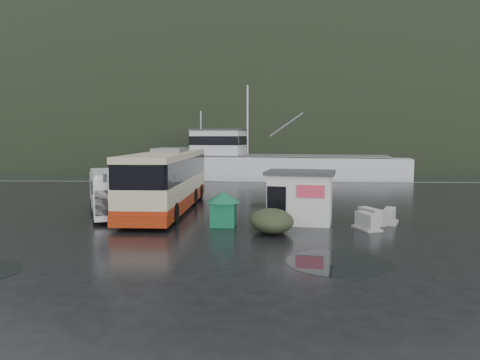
{
  "coord_description": "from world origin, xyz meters",
  "views": [
    {
      "loc": [
        3.18,
        -22.14,
        4.17
      ],
      "look_at": [
        2.18,
        3.98,
        1.7
      ],
      "focal_mm": 35.0,
      "sensor_mm": 36.0,
      "label": 1
    }
  ],
  "objects_px": {
    "dome_tent": "(272,233)",
    "coach_bus": "(168,210)",
    "white_van": "(111,216)",
    "jersey_barrier_c": "(389,223)",
    "waste_bin_left": "(302,221)",
    "jersey_barrier_b": "(370,224)",
    "ticket_kiosk": "(300,223)",
    "waste_bin_right": "(224,226)",
    "fishing_trawler": "(276,174)",
    "jersey_barrier_a": "(367,229)"
  },
  "relations": [
    {
      "from": "dome_tent",
      "to": "waste_bin_left",
      "type": "bearing_deg",
      "value": 60.22
    },
    {
      "from": "ticket_kiosk",
      "to": "waste_bin_right",
      "type": "bearing_deg",
      "value": -153.6
    },
    {
      "from": "jersey_barrier_c",
      "to": "fishing_trawler",
      "type": "bearing_deg",
      "value": 98.47
    },
    {
      "from": "waste_bin_right",
      "to": "jersey_barrier_c",
      "type": "xyz_separation_m",
      "value": [
        7.88,
        0.95,
        0.0
      ]
    },
    {
      "from": "fishing_trawler",
      "to": "dome_tent",
      "type": "bearing_deg",
      "value": -81.49
    },
    {
      "from": "coach_bus",
      "to": "waste_bin_right",
      "type": "distance_m",
      "value": 5.71
    },
    {
      "from": "coach_bus",
      "to": "jersey_barrier_c",
      "type": "bearing_deg",
      "value": -16.34
    },
    {
      "from": "jersey_barrier_b",
      "to": "jersey_barrier_c",
      "type": "bearing_deg",
      "value": 11.88
    },
    {
      "from": "jersey_barrier_b",
      "to": "ticket_kiosk",
      "type": "bearing_deg",
      "value": 176.07
    },
    {
      "from": "waste_bin_left",
      "to": "jersey_barrier_a",
      "type": "height_order",
      "value": "waste_bin_left"
    },
    {
      "from": "ticket_kiosk",
      "to": "fishing_trawler",
      "type": "relative_size",
      "value": 0.11
    },
    {
      "from": "jersey_barrier_a",
      "to": "jersey_barrier_c",
      "type": "xyz_separation_m",
      "value": [
        1.4,
        1.47,
        0.0
      ]
    },
    {
      "from": "ticket_kiosk",
      "to": "fishing_trawler",
      "type": "bearing_deg",
      "value": 101.36
    },
    {
      "from": "waste_bin_right",
      "to": "fishing_trawler",
      "type": "bearing_deg",
      "value": 83.09
    },
    {
      "from": "waste_bin_right",
      "to": "ticket_kiosk",
      "type": "distance_m",
      "value": 3.75
    },
    {
      "from": "white_van",
      "to": "dome_tent",
      "type": "bearing_deg",
      "value": -47.13
    },
    {
      "from": "coach_bus",
      "to": "dome_tent",
      "type": "bearing_deg",
      "value": -45.13
    },
    {
      "from": "jersey_barrier_b",
      "to": "fishing_trawler",
      "type": "distance_m",
      "value": 29.14
    },
    {
      "from": "jersey_barrier_b",
      "to": "fishing_trawler",
      "type": "bearing_deg",
      "value": 96.53
    },
    {
      "from": "coach_bus",
      "to": "waste_bin_right",
      "type": "xyz_separation_m",
      "value": [
        3.5,
        -4.52,
        0.0
      ]
    },
    {
      "from": "dome_tent",
      "to": "coach_bus",
      "type": "bearing_deg",
      "value": 133.83
    },
    {
      "from": "waste_bin_left",
      "to": "dome_tent",
      "type": "distance_m",
      "value": 3.15
    },
    {
      "from": "ticket_kiosk",
      "to": "waste_bin_left",
      "type": "bearing_deg",
      "value": 81.01
    },
    {
      "from": "coach_bus",
      "to": "jersey_barrier_a",
      "type": "distance_m",
      "value": 11.18
    },
    {
      "from": "waste_bin_right",
      "to": "coach_bus",
      "type": "bearing_deg",
      "value": 127.78
    },
    {
      "from": "coach_bus",
      "to": "ticket_kiosk",
      "type": "bearing_deg",
      "value": -25.38
    },
    {
      "from": "white_van",
      "to": "coach_bus",
      "type": "bearing_deg",
      "value": 15.09
    },
    {
      "from": "waste_bin_right",
      "to": "jersey_barrier_b",
      "type": "height_order",
      "value": "waste_bin_right"
    },
    {
      "from": "ticket_kiosk",
      "to": "jersey_barrier_b",
      "type": "height_order",
      "value": "ticket_kiosk"
    },
    {
      "from": "waste_bin_right",
      "to": "ticket_kiosk",
      "type": "bearing_deg",
      "value": 15.09
    },
    {
      "from": "jersey_barrier_b",
      "to": "jersey_barrier_c",
      "type": "distance_m",
      "value": 0.99
    },
    {
      "from": "coach_bus",
      "to": "jersey_barrier_b",
      "type": "xyz_separation_m",
      "value": [
        10.42,
        -3.77,
        0.0
      ]
    },
    {
      "from": "coach_bus",
      "to": "dome_tent",
      "type": "xyz_separation_m",
      "value": [
        5.69,
        -5.93,
        0.0
      ]
    },
    {
      "from": "white_van",
      "to": "waste_bin_right",
      "type": "relative_size",
      "value": 3.52
    },
    {
      "from": "white_van",
      "to": "waste_bin_right",
      "type": "distance_m",
      "value": 6.64
    },
    {
      "from": "white_van",
      "to": "waste_bin_left",
      "type": "xyz_separation_m",
      "value": [
        9.87,
        -1.24,
        0.0
      ]
    },
    {
      "from": "jersey_barrier_c",
      "to": "jersey_barrier_a",
      "type": "bearing_deg",
      "value": -133.59
    },
    {
      "from": "coach_bus",
      "to": "dome_tent",
      "type": "relative_size",
      "value": 4.7
    },
    {
      "from": "ticket_kiosk",
      "to": "coach_bus",
      "type": "bearing_deg",
      "value": 164.89
    },
    {
      "from": "coach_bus",
      "to": "waste_bin_right",
      "type": "relative_size",
      "value": 7.67
    },
    {
      "from": "coach_bus",
      "to": "fishing_trawler",
      "type": "xyz_separation_m",
      "value": [
        7.1,
        25.18,
        0.0
      ]
    },
    {
      "from": "coach_bus",
      "to": "jersey_barrier_c",
      "type": "relative_size",
      "value": 8.56
    },
    {
      "from": "white_van",
      "to": "jersey_barrier_c",
      "type": "xyz_separation_m",
      "value": [
        14.0,
        -1.61,
        0.0
      ]
    },
    {
      "from": "waste_bin_right",
      "to": "jersey_barrier_c",
      "type": "relative_size",
      "value": 1.11
    },
    {
      "from": "coach_bus",
      "to": "waste_bin_left",
      "type": "distance_m",
      "value": 7.92
    },
    {
      "from": "jersey_barrier_a",
      "to": "waste_bin_right",
      "type": "bearing_deg",
      "value": 175.4
    },
    {
      "from": "jersey_barrier_c",
      "to": "fishing_trawler",
      "type": "distance_m",
      "value": 29.06
    },
    {
      "from": "waste_bin_right",
      "to": "jersey_barrier_c",
      "type": "height_order",
      "value": "waste_bin_right"
    },
    {
      "from": "white_van",
      "to": "jersey_barrier_c",
      "type": "relative_size",
      "value": 3.92
    },
    {
      "from": "ticket_kiosk",
      "to": "jersey_barrier_b",
      "type": "distance_m",
      "value": 3.3
    }
  ]
}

